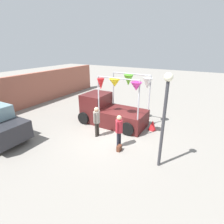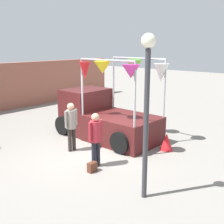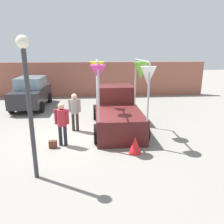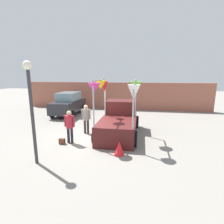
# 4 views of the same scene
# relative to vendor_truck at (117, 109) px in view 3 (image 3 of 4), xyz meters

# --- Properties ---
(ground_plane) EXTENTS (60.00, 60.00, 0.00)m
(ground_plane) POSITION_rel_vendor_truck_xyz_m (-1.36, -0.92, -0.90)
(ground_plane) COLOR gray
(vendor_truck) EXTENTS (2.55, 4.18, 3.11)m
(vendor_truck) POSITION_rel_vendor_truck_xyz_m (0.00, 0.00, 0.00)
(vendor_truck) COLOR #4C1919
(vendor_truck) RESTS_ON ground
(parked_car) EXTENTS (1.88, 4.00, 1.88)m
(parked_car) POSITION_rel_vendor_truck_xyz_m (-4.86, 4.15, 0.05)
(parked_car) COLOR #26262B
(parked_car) RESTS_ON ground
(person_customer) EXTENTS (0.53, 0.34, 1.64)m
(person_customer) POSITION_rel_vendor_truck_xyz_m (-2.22, -1.81, 0.09)
(person_customer) COLOR black
(person_customer) RESTS_ON ground
(person_vendor) EXTENTS (0.53, 0.34, 1.68)m
(person_vendor) POSITION_rel_vendor_truck_xyz_m (-1.87, -0.29, 0.12)
(person_vendor) COLOR #2D2823
(person_vendor) RESTS_ON ground
(handbag) EXTENTS (0.28, 0.16, 0.28)m
(handbag) POSITION_rel_vendor_truck_xyz_m (-2.57, -2.01, -0.76)
(handbag) COLOR #592D1E
(handbag) RESTS_ON ground
(street_lamp) EXTENTS (0.32, 0.32, 3.81)m
(street_lamp) POSITION_rel_vendor_truck_xyz_m (-2.70, -3.93, 1.60)
(street_lamp) COLOR #333338
(street_lamp) RESTS_ON ground
(brick_boundary_wall) EXTENTS (18.00, 0.36, 2.60)m
(brick_boundary_wall) POSITION_rel_vendor_truck_xyz_m (-1.36, 7.34, 0.40)
(brick_boundary_wall) COLOR #9E5947
(brick_boundary_wall) RESTS_ON ground
(folded_kite_bundle_crimson) EXTENTS (0.54, 0.54, 0.60)m
(folded_kite_bundle_crimson) POSITION_rel_vendor_truck_xyz_m (0.35, -2.69, -0.60)
(folded_kite_bundle_crimson) COLOR red
(folded_kite_bundle_crimson) RESTS_ON ground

